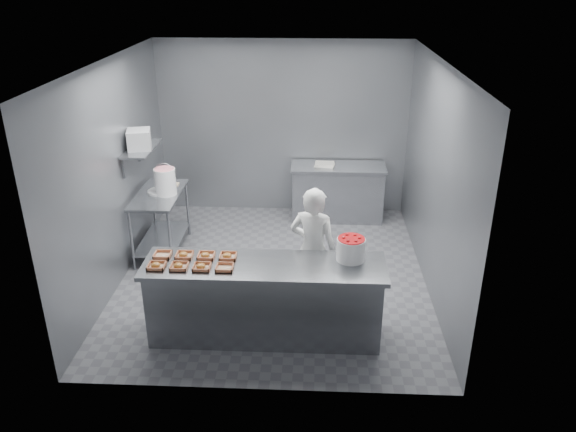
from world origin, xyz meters
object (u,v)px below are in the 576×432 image
object	(u,v)px
tray_3	(225,267)
strawberry_tub	(351,248)
back_counter	(337,192)
tray_1	(179,266)
tray_2	(202,267)
tray_4	(163,255)
tray_5	(184,255)
tray_6	(206,256)
tray_7	(228,256)
worker	(313,250)
tray_0	(156,266)
prep_table	(160,214)
appliance	(139,139)
glaze_bucket	(165,181)
service_counter	(265,300)

from	to	relation	value
tray_3	strawberry_tub	size ratio (longest dim) A/B	0.61
back_counter	tray_1	size ratio (longest dim) A/B	8.01
tray_2	tray_4	world-z (taller)	tray_2
strawberry_tub	tray_1	bearing A→B (deg)	-171.41
tray_5	tray_1	bearing A→B (deg)	-90.00
tray_4	tray_6	bearing A→B (deg)	-0.00
tray_1	tray_7	xyz separation A→B (m)	(0.48, 0.25, 0.00)
worker	tray_3	bearing A→B (deg)	55.69
tray_0	tray_2	size ratio (longest dim) A/B	1.00
prep_table	tray_1	world-z (taller)	tray_1
tray_4	appliance	distance (m)	2.06
appliance	prep_table	bearing A→B (deg)	2.68
tray_3	glaze_bucket	distance (m)	2.35
tray_0	tray_2	distance (m)	0.48
back_counter	appliance	distance (m)	3.28
tray_5	worker	bearing A→B (deg)	18.71
tray_3	tray_7	bearing A→B (deg)	90.70
tray_1	tray_5	xyz separation A→B (m)	(0.00, 0.25, 0.00)
tray_0	tray_4	world-z (taller)	tray_0
back_counter	strawberry_tub	world-z (taller)	strawberry_tub
back_counter	tray_6	world-z (taller)	tray_6
prep_table	tray_4	world-z (taller)	tray_4
back_counter	tray_0	world-z (taller)	tray_0
tray_7	glaze_bucket	xyz separation A→B (m)	(-1.12, 1.81, 0.17)
service_counter	tray_0	world-z (taller)	tray_0
tray_4	tray_6	size ratio (longest dim) A/B	1.00
tray_1	tray_2	bearing A→B (deg)	0.00
prep_table	back_counter	xyz separation A→B (m)	(2.55, 1.30, -0.14)
tray_6	tray_7	size ratio (longest dim) A/B	1.00
service_counter	tray_4	world-z (taller)	tray_4
glaze_bucket	strawberry_tub	bearing A→B (deg)	-35.99
back_counter	tray_7	size ratio (longest dim) A/B	8.01
glaze_bucket	tray_3	bearing A→B (deg)	-61.25
prep_table	worker	world-z (taller)	worker
tray_4	worker	bearing A→B (deg)	16.17
service_counter	tray_6	bearing A→B (deg)	169.20
prep_table	worker	distance (m)	2.56
tray_0	tray_5	distance (m)	0.34
tray_3	tray_5	size ratio (longest dim) A/B	1.00
tray_1	tray_6	bearing A→B (deg)	45.80
service_counter	strawberry_tub	world-z (taller)	strawberry_tub
prep_table	tray_7	size ratio (longest dim) A/B	6.40
tray_0	glaze_bucket	bearing A→B (deg)	101.13
tray_3	tray_6	size ratio (longest dim) A/B	1.00
tray_3	tray_4	xyz separation A→B (m)	(-0.72, 0.25, 0.00)
strawberry_tub	appliance	bearing A→B (deg)	147.48
appliance	tray_0	bearing A→B (deg)	-85.18
tray_4	tray_7	xyz separation A→B (m)	(0.72, -0.00, 0.00)
glaze_bucket	tray_5	bearing A→B (deg)	-70.39
prep_table	tray_2	world-z (taller)	tray_2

